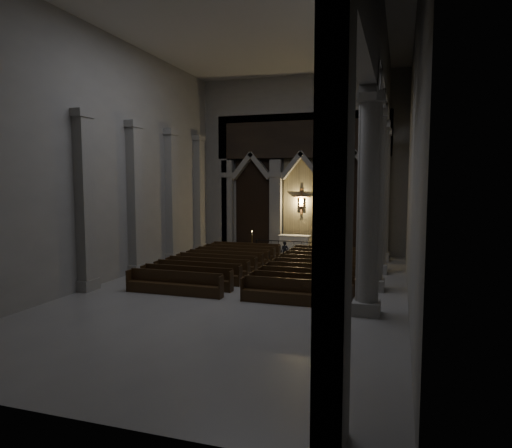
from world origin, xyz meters
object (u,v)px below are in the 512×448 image
at_px(altar, 295,243).
at_px(candle_stand_left, 252,248).
at_px(worshipper, 285,252).
at_px(pews, 265,270).
at_px(altar_rail, 294,246).
at_px(candle_stand_right, 329,252).

relative_size(altar, candle_stand_left, 1.36).
xyz_separation_m(altar, worshipper, (0.29, -3.95, -0.03)).
xyz_separation_m(altar, pews, (0.25, -7.98, -0.37)).
height_order(altar, altar_rail, altar).
relative_size(candle_stand_right, pews, 0.14).
distance_m(altar, pews, 8.00).
height_order(altar, pews, altar).
bearing_deg(candle_stand_left, pews, -66.52).
xyz_separation_m(altar, candle_stand_left, (-2.61, -1.40, -0.27)).
relative_size(altar, altar_rail, 0.41).
distance_m(altar, candle_stand_right, 2.93).
bearing_deg(altar_rail, altar, 100.62).
bearing_deg(altar, pews, -88.19).
distance_m(altar, worshipper, 3.96).
xyz_separation_m(candle_stand_left, pews, (2.86, -6.59, -0.10)).
height_order(candle_stand_left, candle_stand_right, candle_stand_left).
relative_size(candle_stand_left, worshipper, 1.19).
bearing_deg(pews, candle_stand_left, 113.48).
bearing_deg(altar, candle_stand_right, -28.26).
relative_size(altar_rail, candle_stand_left, 3.32).
relative_size(altar_rail, worshipper, 3.94).
relative_size(pews, worshipper, 7.58).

